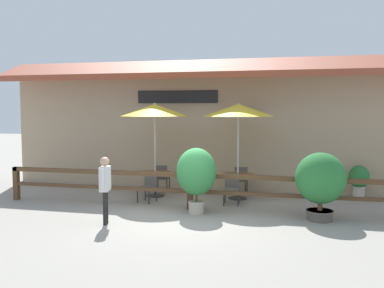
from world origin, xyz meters
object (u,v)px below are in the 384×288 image
(patio_umbrella_middle, at_px, (238,110))
(potted_plant_corner_fern, at_px, (359,179))
(patio_umbrella_near, at_px, (155,110))
(potted_plant_tall_tropical, at_px, (321,181))
(dining_table_middle, at_px, (238,179))
(chair_middle_wallside, at_px, (240,179))
(pedestrian, at_px, (105,181))
(chair_middle_streetside, at_px, (232,187))
(dining_table_near, at_px, (155,177))
(chair_near_streetside, at_px, (148,185))
(potted_plant_broad_leaf, at_px, (196,173))
(chair_near_wallside, at_px, (162,177))

(patio_umbrella_middle, relative_size, potted_plant_corner_fern, 2.89)
(patio_umbrella_near, xyz_separation_m, potted_plant_tall_tropical, (4.63, -1.76, -1.63))
(dining_table_middle, height_order, potted_plant_corner_fern, potted_plant_corner_fern)
(patio_umbrella_middle, relative_size, dining_table_middle, 2.80)
(chair_middle_wallside, bearing_deg, potted_plant_tall_tropical, 114.15)
(pedestrian, bearing_deg, chair_middle_streetside, 124.69)
(dining_table_near, bearing_deg, chair_middle_wallside, 21.96)
(patio_umbrella_near, height_order, chair_near_streetside, patio_umbrella_near)
(chair_near_streetside, relative_size, potted_plant_corner_fern, 0.87)
(patio_umbrella_middle, height_order, potted_plant_broad_leaf, patio_umbrella_middle)
(dining_table_near, height_order, pedestrian, pedestrian)
(patio_umbrella_middle, distance_m, chair_middle_streetside, 2.24)
(patio_umbrella_middle, height_order, potted_plant_tall_tropical, patio_umbrella_middle)
(chair_near_streetside, height_order, chair_middle_streetside, same)
(potted_plant_broad_leaf, bearing_deg, patio_umbrella_middle, 68.98)
(chair_middle_wallside, relative_size, potted_plant_corner_fern, 0.87)
(potted_plant_broad_leaf, bearing_deg, potted_plant_tall_tropical, 1.20)
(patio_umbrella_near, height_order, patio_umbrella_middle, same)
(pedestrian, bearing_deg, potted_plant_broad_leaf, 116.32)
(chair_middle_streetside, distance_m, chair_middle_wallside, 1.56)
(dining_table_near, xyz_separation_m, pedestrian, (-0.11, -3.24, 0.40))
(potted_plant_tall_tropical, bearing_deg, potted_plant_broad_leaf, -178.80)
(dining_table_middle, height_order, chair_middle_streetside, chair_middle_streetside)
(patio_umbrella_middle, height_order, pedestrian, patio_umbrella_middle)
(patio_umbrella_middle, bearing_deg, dining_table_near, -175.32)
(dining_table_near, distance_m, pedestrian, 3.26)
(dining_table_middle, bearing_deg, patio_umbrella_middle, 90.00)
(patio_umbrella_near, bearing_deg, potted_plant_broad_leaf, -47.44)
(patio_umbrella_near, relative_size, potted_plant_corner_fern, 2.89)
(chair_near_wallside, xyz_separation_m, potted_plant_corner_fern, (5.92, 0.33, 0.09))
(chair_near_wallside, bearing_deg, chair_near_streetside, 88.61)
(chair_near_streetside, xyz_separation_m, potted_plant_tall_tropical, (4.57, -0.98, 0.47))
(chair_middle_wallside, relative_size, potted_plant_tall_tropical, 0.53)
(patio_umbrella_near, bearing_deg, dining_table_near, -116.57)
(chair_near_wallside, relative_size, pedestrian, 0.55)
(dining_table_near, distance_m, potted_plant_tall_tropical, 4.96)
(patio_umbrella_near, relative_size, dining_table_near, 2.80)
(dining_table_near, relative_size, potted_plant_tall_tropical, 0.62)
(dining_table_middle, height_order, pedestrian, pedestrian)
(chair_middle_streetside, bearing_deg, chair_near_wallside, 147.65)
(patio_umbrella_middle, xyz_separation_m, chair_middle_streetside, (-0.07, -0.78, -2.10))
(potted_plant_corner_fern, bearing_deg, potted_plant_broad_leaf, -145.19)
(patio_umbrella_near, xyz_separation_m, chair_middle_wallside, (2.43, 0.98, -2.10))
(chair_middle_streetside, height_order, potted_plant_tall_tropical, potted_plant_tall_tropical)
(chair_middle_streetside, height_order, pedestrian, pedestrian)
(dining_table_near, xyz_separation_m, dining_table_middle, (2.45, 0.20, 0.00))
(chair_near_wallside, height_order, pedestrian, pedestrian)
(patio_umbrella_near, xyz_separation_m, chair_middle_streetside, (2.38, -0.58, -2.10))
(patio_umbrella_middle, height_order, dining_table_middle, patio_umbrella_middle)
(patio_umbrella_middle, relative_size, potted_plant_tall_tropical, 1.74)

